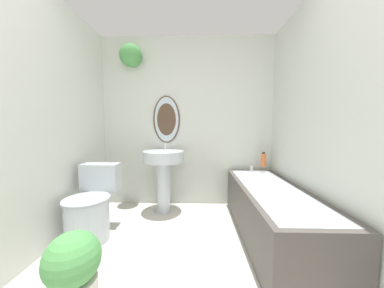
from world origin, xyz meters
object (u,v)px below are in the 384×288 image
toilet (91,208)px  potted_plant (73,268)px  pedestal_sink (164,167)px  shampoo_bottle (263,160)px  bathtub (271,212)px

toilet → potted_plant: size_ratio=1.50×
pedestal_sink → shampoo_bottle: (1.34, 0.14, 0.07)m
pedestal_sink → shampoo_bottle: 1.35m
toilet → pedestal_sink: bearing=43.8°
pedestal_sink → bathtub: pedestal_sink is taller
shampoo_bottle → bathtub: bearing=-102.1°
bathtub → shampoo_bottle: shampoo_bottle is taller
toilet → shampoo_bottle: shampoo_bottle is taller
toilet → shampoo_bottle: (1.98, 0.75, 0.38)m
bathtub → potted_plant: 1.72m
bathtub → shampoo_bottle: 0.84m
pedestal_sink → bathtub: bearing=-25.6°
bathtub → pedestal_sink: bearing=154.4°
pedestal_sink → shampoo_bottle: pedestal_sink is taller
toilet → bathtub: (1.83, 0.04, -0.03)m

